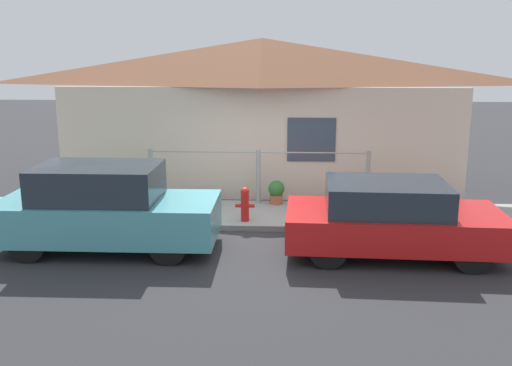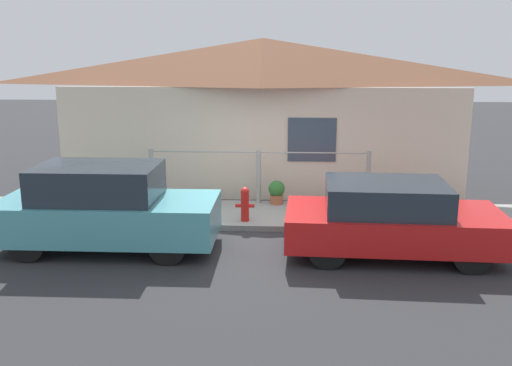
{
  "view_description": "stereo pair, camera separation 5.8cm",
  "coord_description": "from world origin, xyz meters",
  "px_view_note": "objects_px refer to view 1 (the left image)",
  "views": [
    {
      "loc": [
        0.62,
        -10.52,
        3.4
      ],
      "look_at": [
        0.03,
        0.3,
        0.9
      ],
      "focal_mm": 40.0,
      "sensor_mm": 36.0,
      "label": 1
    },
    {
      "loc": [
        0.68,
        -10.52,
        3.4
      ],
      "look_at": [
        0.03,
        0.3,
        0.9
      ],
      "focal_mm": 40.0,
      "sensor_mm": 36.0,
      "label": 2
    }
  ],
  "objects_px": {
    "car_right": "(391,218)",
    "fire_hydrant": "(245,203)",
    "car_left": "(106,209)",
    "potted_plant_near_hydrant": "(276,191)",
    "potted_plant_by_fence": "(123,192)"
  },
  "relations": [
    {
      "from": "car_left",
      "to": "potted_plant_near_hydrant",
      "type": "relative_size",
      "value": 7.28
    },
    {
      "from": "car_right",
      "to": "potted_plant_near_hydrant",
      "type": "bearing_deg",
      "value": 127.75
    },
    {
      "from": "potted_plant_near_hydrant",
      "to": "potted_plant_by_fence",
      "type": "bearing_deg",
      "value": -169.66
    },
    {
      "from": "car_left",
      "to": "car_right",
      "type": "distance_m",
      "value": 4.92
    },
    {
      "from": "car_left",
      "to": "car_right",
      "type": "relative_size",
      "value": 1.03
    },
    {
      "from": "car_left",
      "to": "car_right",
      "type": "height_order",
      "value": "car_left"
    },
    {
      "from": "car_left",
      "to": "fire_hydrant",
      "type": "distance_m",
      "value": 2.75
    },
    {
      "from": "fire_hydrant",
      "to": "potted_plant_by_fence",
      "type": "distance_m",
      "value": 2.76
    },
    {
      "from": "potted_plant_by_fence",
      "to": "car_left",
      "type": "bearing_deg",
      "value": -81.17
    },
    {
      "from": "car_left",
      "to": "potted_plant_by_fence",
      "type": "bearing_deg",
      "value": 98.37
    },
    {
      "from": "car_right",
      "to": "fire_hydrant",
      "type": "xyz_separation_m",
      "value": [
        -2.61,
        1.45,
        -0.17
      ]
    },
    {
      "from": "car_left",
      "to": "potted_plant_near_hydrant",
      "type": "bearing_deg",
      "value": 43.3
    },
    {
      "from": "fire_hydrant",
      "to": "potted_plant_by_fence",
      "type": "xyz_separation_m",
      "value": [
        -2.66,
        0.74,
        0.0
      ]
    },
    {
      "from": "car_right",
      "to": "fire_hydrant",
      "type": "relative_size",
      "value": 5.39
    },
    {
      "from": "car_left",
      "to": "potted_plant_by_fence",
      "type": "distance_m",
      "value": 2.24
    }
  ]
}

